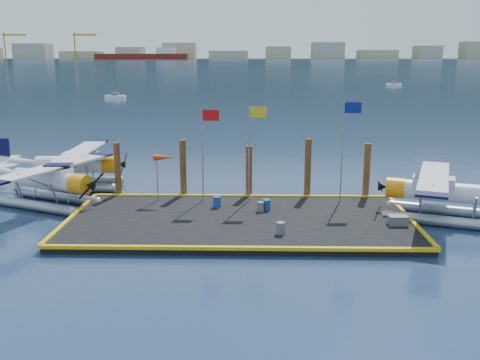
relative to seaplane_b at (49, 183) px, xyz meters
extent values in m
plane|color=#182B4A|center=(12.62, -3.60, -1.60)|extent=(4000.00, 4000.00, 0.00)
cube|color=black|center=(12.62, -3.60, -1.40)|extent=(20.00, 10.00, 0.40)
cube|color=black|center=(12.62, 1096.40, -1.65)|extent=(3000.00, 500.00, 0.30)
cube|color=#60130D|center=(-167.38, 856.40, 2.40)|extent=(150.00, 22.00, 10.00)
cube|color=silver|center=(-127.38, 856.40, 11.40)|extent=(30.00, 16.00, 12.00)
cylinder|color=gold|center=(-407.38, 891.40, 20.40)|extent=(2.40, 2.40, 44.00)
cylinder|color=gold|center=(-287.38, 891.40, 20.40)|extent=(2.40, 2.40, 44.00)
cube|color=black|center=(12.62, 1396.40, 118.40)|extent=(2200.00, 500.00, 240.00)
cone|color=black|center=(-337.38, 1496.40, -1.60)|extent=(1400.00, 1400.00, 520.00)
cone|color=black|center=(-37.38, 1546.40, -1.60)|extent=(1300.00, 1300.00, 430.00)
cone|color=black|center=(362.62, 1446.40, -1.60)|extent=(1100.00, 1100.00, 360.00)
cone|color=#44575B|center=(762.62, 2196.40, -1.60)|extent=(1300.00, 1300.00, 560.00)
cylinder|color=gray|center=(0.07, 1.27, -1.28)|extent=(6.41, 3.27, 0.65)
cylinder|color=gray|center=(-0.88, -0.92, -1.28)|extent=(6.41, 3.27, 0.65)
cylinder|color=silver|center=(-0.20, 0.09, 0.18)|extent=(5.09, 3.10, 1.19)
cube|color=silver|center=(0.39, -0.17, 0.56)|extent=(2.66, 2.04, 0.97)
cube|color=black|center=(0.69, -0.30, 0.78)|extent=(1.84, 1.65, 0.60)
cylinder|color=orange|center=(2.38, -1.03, 0.18)|extent=(1.49, 1.58, 1.26)
cube|color=black|center=(3.22, -1.40, 0.18)|extent=(1.02, 2.24, 1.22)
cube|color=silver|center=(0.39, -0.17, 1.10)|extent=(5.37, 9.58, 0.13)
cube|color=black|center=(2.25, 4.10, 1.10)|extent=(1.88, 1.54, 0.14)
cylinder|color=gray|center=(-0.34, 6.07, -1.27)|extent=(6.94, 0.82, 0.67)
cylinder|color=gray|center=(-0.29, 3.61, -1.27)|extent=(6.94, 0.82, 0.67)
cylinder|color=silver|center=(-0.09, 4.84, 0.24)|extent=(5.22, 1.34, 1.23)
cube|color=silver|center=(0.58, 4.86, 0.63)|extent=(2.48, 1.28, 1.01)
cube|color=black|center=(0.91, 4.87, 0.85)|extent=(1.59, 1.21, 0.61)
cylinder|color=orange|center=(2.81, 4.91, 0.24)|extent=(1.14, 1.32, 1.30)
cube|color=black|center=(3.76, 4.93, 0.24)|extent=(0.12, 2.49, 1.25)
cube|color=silver|center=(0.58, 4.86, 1.19)|extent=(1.89, 10.09, 0.13)
cube|color=black|center=(0.48, 9.66, 1.19)|extent=(1.70, 1.04, 0.15)
cube|color=black|center=(0.68, 0.06, 1.19)|extent=(1.70, 1.04, 0.15)
cube|color=black|center=(-5.23, 4.74, 1.25)|extent=(1.23, 0.16, 1.90)
cube|color=silver|center=(-5.12, 4.74, 0.52)|extent=(1.09, 3.82, 0.11)
cylinder|color=gray|center=(24.67, -3.76, -1.28)|extent=(6.57, 2.90, 0.65)
cylinder|color=gray|center=(25.48, -1.50, -1.28)|extent=(6.57, 2.90, 0.65)
cylinder|color=silver|center=(24.87, -2.56, 0.19)|extent=(5.17, 2.84, 1.20)
cube|color=silver|center=(24.26, -2.34, 0.57)|extent=(2.66, 1.94, 0.98)
cube|color=black|center=(23.95, -2.23, 0.79)|extent=(1.82, 1.59, 0.60)
cylinder|color=orange|center=(22.21, -1.60, 0.19)|extent=(1.45, 1.56, 1.26)
cube|color=black|center=(21.34, -1.29, 0.19)|extent=(0.88, 2.30, 1.22)
cube|color=silver|center=(24.26, -2.34, 1.12)|extent=(4.85, 9.77, 0.13)
cube|color=black|center=(22.67, -6.74, 1.12)|extent=(1.87, 1.47, 0.14)
cube|color=black|center=(25.84, 2.07, 1.12)|extent=(1.87, 1.47, 0.14)
cylinder|color=navy|center=(11.11, -1.26, -0.87)|extent=(0.48, 0.48, 0.67)
cylinder|color=#555559|center=(14.88, -6.38, -0.87)|extent=(0.47, 0.47, 0.66)
cylinder|color=navy|center=(14.24, -1.88, -0.87)|extent=(0.48, 0.48, 0.67)
cylinder|color=#555559|center=(13.88, -2.14, -0.91)|extent=(0.42, 0.42, 0.59)
cube|color=#555559|center=(21.62, -4.63, -0.94)|extent=(1.07, 0.71, 0.53)
cylinder|color=gray|center=(10.12, 0.20, 1.80)|extent=(0.08, 0.08, 6.00)
cube|color=red|center=(10.67, 0.20, 4.45)|extent=(1.10, 0.03, 0.70)
cylinder|color=gray|center=(13.12, 0.20, 1.90)|extent=(0.08, 0.08, 6.20)
cube|color=gold|center=(13.67, 0.20, 4.65)|extent=(1.10, 0.03, 0.70)
cylinder|color=gray|center=(19.12, 0.20, 2.05)|extent=(0.08, 0.08, 6.50)
cube|color=navy|center=(19.67, 0.20, 4.95)|extent=(1.10, 0.03, 0.70)
cylinder|color=gray|center=(7.12, 0.20, 0.30)|extent=(0.07, 0.07, 3.00)
cone|color=red|center=(7.62, 0.20, 1.70)|extent=(1.40, 0.44, 0.44)
cylinder|color=#4C2915|center=(4.12, 1.80, 0.40)|extent=(0.44, 0.44, 4.00)
cylinder|color=#4C2915|center=(8.62, 1.80, 0.50)|extent=(0.44, 0.44, 4.20)
cylinder|color=#4C2915|center=(13.12, 1.80, 0.30)|extent=(0.44, 0.44, 3.80)
cylinder|color=#4C2915|center=(17.12, 1.80, 0.55)|extent=(0.44, 0.44, 4.30)
cylinder|color=#4C2915|center=(21.12, 1.80, 0.40)|extent=(0.44, 0.44, 4.00)
camera|label=1|loc=(13.30, -33.78, 8.30)|focal=40.00mm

